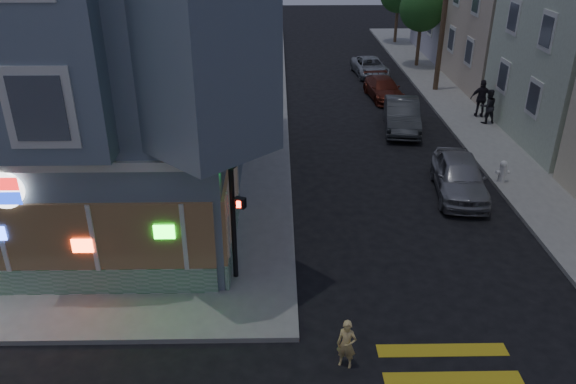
{
  "coord_description": "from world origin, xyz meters",
  "views": [
    {
      "loc": [
        2.52,
        -8.9,
        9.62
      ],
      "look_at": [
        2.78,
        5.71,
        2.37
      ],
      "focal_mm": 35.0,
      "sensor_mm": 36.0,
      "label": 1
    }
  ],
  "objects_px": {
    "parked_car_d": "(370,67)",
    "fire_hydrant": "(503,171)",
    "utility_pole": "(445,9)",
    "parked_car_a": "(459,176)",
    "pedestrian_a": "(488,106)",
    "parked_car_b": "(402,115)",
    "running_child": "(347,344)",
    "parked_car_c": "(384,89)",
    "traffic_signal": "(232,183)",
    "pedestrian_b": "(482,98)",
    "street_tree_near": "(422,9)"
  },
  "relations": [
    {
      "from": "parked_car_d",
      "to": "fire_hydrant",
      "type": "distance_m",
      "value": 17.02
    },
    {
      "from": "utility_pole",
      "to": "parked_car_a",
      "type": "bearing_deg",
      "value": -100.91
    },
    {
      "from": "utility_pole",
      "to": "parked_car_d",
      "type": "distance_m",
      "value": 6.61
    },
    {
      "from": "pedestrian_a",
      "to": "parked_car_b",
      "type": "bearing_deg",
      "value": -3.03
    },
    {
      "from": "parked_car_b",
      "to": "fire_hydrant",
      "type": "bearing_deg",
      "value": -59.46
    },
    {
      "from": "running_child",
      "to": "parked_car_c",
      "type": "height_order",
      "value": "running_child"
    },
    {
      "from": "parked_car_a",
      "to": "parked_car_d",
      "type": "height_order",
      "value": "parked_car_a"
    },
    {
      "from": "utility_pole",
      "to": "traffic_signal",
      "type": "xyz_separation_m",
      "value": [
        -10.74,
        -19.41,
        -1.59
      ]
    },
    {
      "from": "pedestrian_a",
      "to": "pedestrian_b",
      "type": "relative_size",
      "value": 0.89
    },
    {
      "from": "pedestrian_a",
      "to": "parked_car_a",
      "type": "relative_size",
      "value": 0.39
    },
    {
      "from": "parked_car_a",
      "to": "parked_car_d",
      "type": "xyz_separation_m",
      "value": [
        -0.74,
        17.58,
        -0.16
      ]
    },
    {
      "from": "parked_car_b",
      "to": "fire_hydrant",
      "type": "relative_size",
      "value": 5.18
    },
    {
      "from": "street_tree_near",
      "to": "parked_car_d",
      "type": "xyz_separation_m",
      "value": [
        -3.6,
        -2.21,
        -3.35
      ]
    },
    {
      "from": "street_tree_near",
      "to": "running_child",
      "type": "height_order",
      "value": "street_tree_near"
    },
    {
      "from": "running_child",
      "to": "parked_car_a",
      "type": "xyz_separation_m",
      "value": [
        5.27,
        9.02,
        0.11
      ]
    },
    {
      "from": "running_child",
      "to": "pedestrian_b",
      "type": "distance_m",
      "value": 19.84
    },
    {
      "from": "parked_car_c",
      "to": "running_child",
      "type": "bearing_deg",
      "value": -108.19
    },
    {
      "from": "parked_car_b",
      "to": "parked_car_c",
      "type": "height_order",
      "value": "parked_car_b"
    },
    {
      "from": "pedestrian_a",
      "to": "parked_car_b",
      "type": "relative_size",
      "value": 0.38
    },
    {
      "from": "parked_car_a",
      "to": "utility_pole",
      "type": "bearing_deg",
      "value": 86.32
    },
    {
      "from": "pedestrian_a",
      "to": "fire_hydrant",
      "type": "height_order",
      "value": "pedestrian_a"
    },
    {
      "from": "street_tree_near",
      "to": "parked_car_c",
      "type": "relative_size",
      "value": 1.3
    },
    {
      "from": "utility_pole",
      "to": "fire_hydrant",
      "type": "distance_m",
      "value": 13.69
    },
    {
      "from": "pedestrian_b",
      "to": "parked_car_b",
      "type": "height_order",
      "value": "pedestrian_b"
    },
    {
      "from": "utility_pole",
      "to": "street_tree_near",
      "type": "height_order",
      "value": "utility_pole"
    },
    {
      "from": "parked_car_b",
      "to": "parked_car_c",
      "type": "xyz_separation_m",
      "value": [
        0.0,
        5.2,
        -0.16
      ]
    },
    {
      "from": "pedestrian_a",
      "to": "traffic_signal",
      "type": "xyz_separation_m",
      "value": [
        -11.74,
        -13.31,
        2.2
      ]
    },
    {
      "from": "parked_car_d",
      "to": "pedestrian_a",
      "type": "bearing_deg",
      "value": -70.63
    },
    {
      "from": "pedestrian_a",
      "to": "street_tree_near",
      "type": "bearing_deg",
      "value": -95.86
    },
    {
      "from": "parked_car_d",
      "to": "street_tree_near",
      "type": "bearing_deg",
      "value": 26.92
    },
    {
      "from": "parked_car_a",
      "to": "traffic_signal",
      "type": "distance_m",
      "value": 10.14
    },
    {
      "from": "running_child",
      "to": "parked_car_d",
      "type": "xyz_separation_m",
      "value": [
        4.53,
        26.6,
        -0.05
      ]
    },
    {
      "from": "fire_hydrant",
      "to": "running_child",
      "type": "bearing_deg",
      "value": -126.45
    },
    {
      "from": "parked_car_a",
      "to": "parked_car_b",
      "type": "height_order",
      "value": "same"
    },
    {
      "from": "utility_pole",
      "to": "fire_hydrant",
      "type": "height_order",
      "value": "utility_pole"
    },
    {
      "from": "parked_car_b",
      "to": "fire_hydrant",
      "type": "height_order",
      "value": "parked_car_b"
    },
    {
      "from": "pedestrian_b",
      "to": "running_child",
      "type": "bearing_deg",
      "value": 71.74
    },
    {
      "from": "parked_car_d",
      "to": "running_child",
      "type": "bearing_deg",
      "value": -104.28
    },
    {
      "from": "running_child",
      "to": "parked_car_d",
      "type": "relative_size",
      "value": 0.3
    },
    {
      "from": "traffic_signal",
      "to": "parked_car_b",
      "type": "bearing_deg",
      "value": 83.49
    },
    {
      "from": "pedestrian_b",
      "to": "parked_car_c",
      "type": "relative_size",
      "value": 0.47
    },
    {
      "from": "traffic_signal",
      "to": "fire_hydrant",
      "type": "xyz_separation_m",
      "value": [
        10.04,
        6.39,
        -2.6
      ]
    },
    {
      "from": "fire_hydrant",
      "to": "parked_car_a",
      "type": "bearing_deg",
      "value": -158.35
    },
    {
      "from": "fire_hydrant",
      "to": "traffic_signal",
      "type": "bearing_deg",
      "value": -147.5
    },
    {
      "from": "utility_pole",
      "to": "running_child",
      "type": "bearing_deg",
      "value": -109.18
    },
    {
      "from": "utility_pole",
      "to": "parked_car_d",
      "type": "relative_size",
      "value": 2.13
    },
    {
      "from": "parked_car_b",
      "to": "parked_car_d",
      "type": "height_order",
      "value": "parked_car_b"
    },
    {
      "from": "pedestrian_b",
      "to": "traffic_signal",
      "type": "distance_m",
      "value": 18.63
    },
    {
      "from": "street_tree_near",
      "to": "parked_car_b",
      "type": "relative_size",
      "value": 1.16
    },
    {
      "from": "parked_car_a",
      "to": "parked_car_c",
      "type": "bearing_deg",
      "value": 100.66
    }
  ]
}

